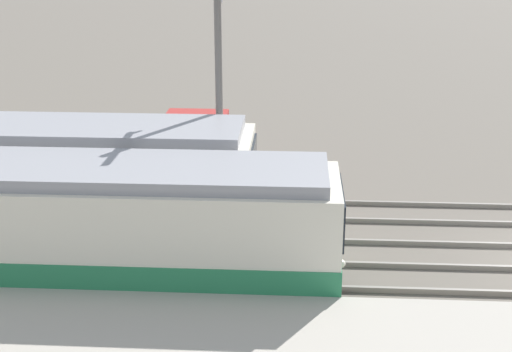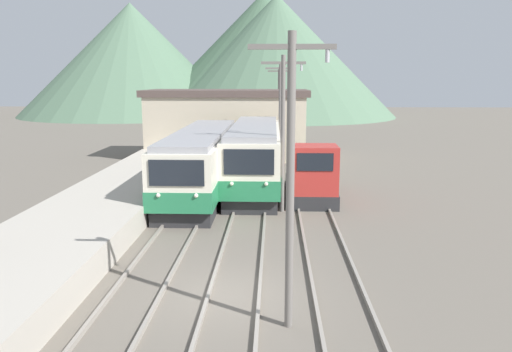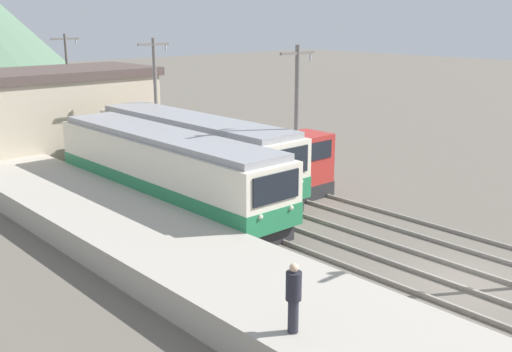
{
  "view_description": "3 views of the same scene",
  "coord_description": "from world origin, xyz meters",
  "px_view_note": "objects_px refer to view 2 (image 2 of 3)",
  "views": [
    {
      "loc": [
        -17.52,
        7.2,
        8.42
      ],
      "look_at": [
        0.96,
        8.32,
        1.95
      ],
      "focal_mm": 50.0,
      "sensor_mm": 36.0,
      "label": 1
    },
    {
      "loc": [
        1.31,
        -13.33,
        6.09
      ],
      "look_at": [
        0.49,
        9.05,
        1.75
      ],
      "focal_mm": 35.0,
      "sensor_mm": 36.0,
      "label": 2
    },
    {
      "loc": [
        -16.93,
        -8.52,
        8.32
      ],
      "look_at": [
        -0.83,
        9.22,
        1.91
      ],
      "focal_mm": 42.0,
      "sensor_mm": 36.0,
      "label": 3
    }
  ],
  "objects_px": {
    "catenary_mast_mid": "(283,128)",
    "catenary_mast_far": "(280,112)",
    "commuter_train_left": "(202,163)",
    "commuter_train_center": "(255,158)",
    "catenary_mast_distant": "(279,104)",
    "shunting_locomotive": "(310,176)",
    "catenary_mast_near": "(291,173)"
  },
  "relations": [
    {
      "from": "catenary_mast_near",
      "to": "commuter_train_center",
      "type": "bearing_deg",
      "value": 95.14
    },
    {
      "from": "commuter_train_left",
      "to": "catenary_mast_near",
      "type": "bearing_deg",
      "value": -74.01
    },
    {
      "from": "catenary_mast_mid",
      "to": "catenary_mast_far",
      "type": "distance_m",
      "value": 11.11
    },
    {
      "from": "commuter_train_center",
      "to": "shunting_locomotive",
      "type": "relative_size",
      "value": 2.25
    },
    {
      "from": "catenary_mast_mid",
      "to": "catenary_mast_far",
      "type": "bearing_deg",
      "value": 90.0
    },
    {
      "from": "catenary_mast_mid",
      "to": "shunting_locomotive",
      "type": "bearing_deg",
      "value": 60.41
    },
    {
      "from": "commuter_train_left",
      "to": "commuter_train_center",
      "type": "height_order",
      "value": "commuter_train_center"
    },
    {
      "from": "catenary_mast_far",
      "to": "catenary_mast_near",
      "type": "bearing_deg",
      "value": -90.0
    },
    {
      "from": "catenary_mast_near",
      "to": "catenary_mast_far",
      "type": "distance_m",
      "value": 22.22
    },
    {
      "from": "catenary_mast_distant",
      "to": "catenary_mast_far",
      "type": "bearing_deg",
      "value": -90.0
    },
    {
      "from": "commuter_train_center",
      "to": "catenary_mast_far",
      "type": "relative_size",
      "value": 1.88
    },
    {
      "from": "catenary_mast_far",
      "to": "catenary_mast_distant",
      "type": "relative_size",
      "value": 1.0
    },
    {
      "from": "shunting_locomotive",
      "to": "catenary_mast_distant",
      "type": "xyz_separation_m",
      "value": [
        -1.49,
        19.59,
        2.7
      ]
    },
    {
      "from": "shunting_locomotive",
      "to": "catenary_mast_distant",
      "type": "height_order",
      "value": "catenary_mast_distant"
    },
    {
      "from": "commuter_train_left",
      "to": "commuter_train_center",
      "type": "distance_m",
      "value": 3.28
    },
    {
      "from": "commuter_train_left",
      "to": "catenary_mast_near",
      "type": "distance_m",
      "value": 15.81
    },
    {
      "from": "commuter_train_left",
      "to": "catenary_mast_distant",
      "type": "bearing_deg",
      "value": 76.75
    },
    {
      "from": "catenary_mast_far",
      "to": "catenary_mast_distant",
      "type": "bearing_deg",
      "value": 90.0
    },
    {
      "from": "catenary_mast_near",
      "to": "catenary_mast_distant",
      "type": "xyz_separation_m",
      "value": [
        0.0,
        33.33,
        0.0
      ]
    },
    {
      "from": "shunting_locomotive",
      "to": "commuter_train_left",
      "type": "bearing_deg",
      "value": 167.43
    },
    {
      "from": "shunting_locomotive",
      "to": "catenary_mast_far",
      "type": "xyz_separation_m",
      "value": [
        -1.49,
        8.48,
        2.7
      ]
    },
    {
      "from": "commuter_train_left",
      "to": "catenary_mast_far",
      "type": "distance_m",
      "value": 8.69
    },
    {
      "from": "commuter_train_center",
      "to": "catenary_mast_far",
      "type": "bearing_deg",
      "value": 74.61
    },
    {
      "from": "shunting_locomotive",
      "to": "catenary_mast_far",
      "type": "height_order",
      "value": "catenary_mast_far"
    },
    {
      "from": "commuter_train_center",
      "to": "catenary_mast_far",
      "type": "height_order",
      "value": "catenary_mast_far"
    },
    {
      "from": "commuter_train_left",
      "to": "shunting_locomotive",
      "type": "distance_m",
      "value": 5.96
    },
    {
      "from": "commuter_train_left",
      "to": "commuter_train_center",
      "type": "bearing_deg",
      "value": 31.44
    },
    {
      "from": "catenary_mast_near",
      "to": "catenary_mast_mid",
      "type": "bearing_deg",
      "value": 90.0
    },
    {
      "from": "catenary_mast_mid",
      "to": "commuter_train_left",
      "type": "bearing_deg",
      "value": 137.68
    },
    {
      "from": "commuter_train_left",
      "to": "catenary_mast_near",
      "type": "height_order",
      "value": "catenary_mast_near"
    },
    {
      "from": "catenary_mast_far",
      "to": "shunting_locomotive",
      "type": "bearing_deg",
      "value": -80.02
    },
    {
      "from": "catenary_mast_far",
      "to": "commuter_train_left",
      "type": "bearing_deg",
      "value": -120.93
    }
  ]
}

